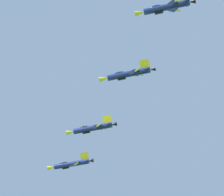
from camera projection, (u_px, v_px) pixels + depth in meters
name	position (u px, v px, depth m)	size (l,w,h in m)	color
fighter_jet_lead	(71.00, 164.00, 140.09)	(15.94, 7.39, 7.63)	navy
fighter_jet_left_wing	(92.00, 128.00, 127.84)	(15.94, 7.98, 7.06)	navy
fighter_jet_right_wing	(128.00, 74.00, 116.16)	(15.94, 7.31, 7.71)	navy
fighter_jet_left_outer	(165.00, 7.00, 108.97)	(15.94, 7.30, 7.72)	navy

